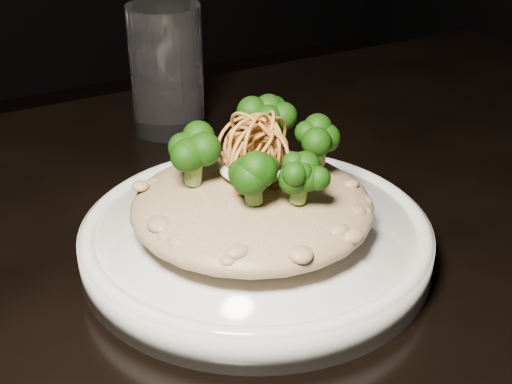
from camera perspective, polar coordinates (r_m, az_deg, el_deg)
table at (r=0.60m, az=3.82°, el=-11.45°), size 1.10×0.80×0.75m
plate at (r=0.53m, az=0.00°, el=-3.92°), size 0.26×0.26×0.03m
risotto at (r=0.51m, az=-0.31°, el=-1.10°), size 0.18×0.18×0.04m
broccoli at (r=0.50m, az=0.73°, el=3.12°), size 0.11×0.11×0.04m
cheese at (r=0.51m, az=-0.21°, el=1.92°), size 0.05×0.05×0.01m
shallots at (r=0.50m, az=0.09°, el=4.18°), size 0.05×0.05×0.03m
drinking_glass at (r=0.74m, az=-7.16°, el=9.71°), size 0.09×0.09×0.13m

